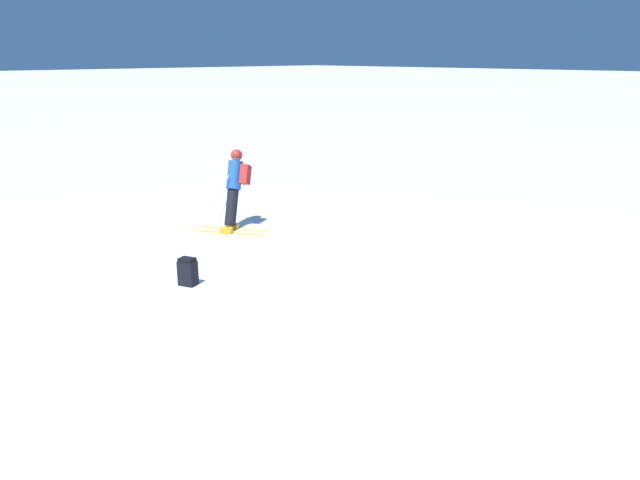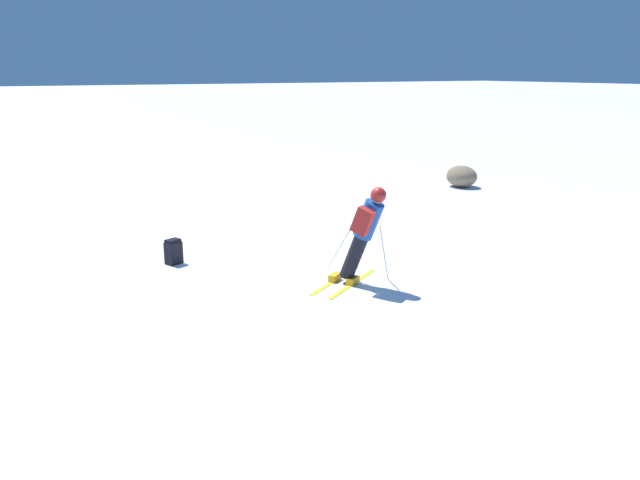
% 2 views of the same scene
% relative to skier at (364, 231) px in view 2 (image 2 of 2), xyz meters
% --- Properties ---
extents(ground_plane, '(300.00, 300.00, 0.00)m').
position_rel_skier_xyz_m(ground_plane, '(1.53, 0.18, -1.01)').
color(ground_plane, white).
extents(skier, '(1.60, 1.76, 1.84)m').
position_rel_skier_xyz_m(skier, '(0.00, 0.00, 0.00)').
color(skier, yellow).
rests_on(skier, ground).
extents(spare_backpack, '(0.31, 0.36, 0.50)m').
position_rel_skier_xyz_m(spare_backpack, '(2.96, 2.49, -0.77)').
color(spare_backpack, black).
rests_on(spare_backpack, ground).
extents(exposed_boulder_0, '(1.07, 0.91, 0.70)m').
position_rel_skier_xyz_m(exposed_boulder_0, '(6.45, -8.16, -0.67)').
color(exposed_boulder_0, '#7A664C').
rests_on(exposed_boulder_0, ground).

